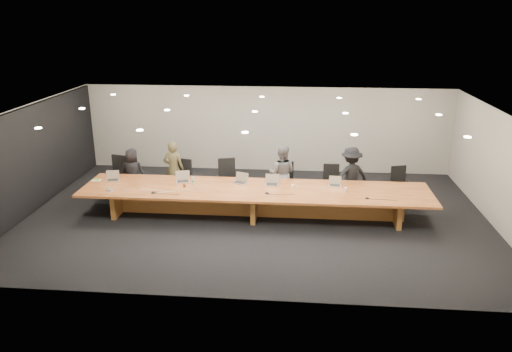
{
  "coord_description": "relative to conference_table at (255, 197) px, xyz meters",
  "views": [
    {
      "loc": [
        1.11,
        -12.06,
        5.14
      ],
      "look_at": [
        0.0,
        0.3,
        1.0
      ],
      "focal_mm": 35.0,
      "sensor_mm": 36.0,
      "label": 1
    }
  ],
  "objects": [
    {
      "name": "left_wall_panel",
      "position": [
        -5.94,
        0.0,
        0.85
      ],
      "size": [
        0.08,
        7.84,
        2.74
      ],
      "primitive_type": "cube",
      "color": "black",
      "rests_on": "ground"
    },
    {
      "name": "mic_right",
      "position": [
        2.81,
        -0.44,
        0.24
      ],
      "size": [
        0.12,
        0.12,
        0.03
      ],
      "primitive_type": "cone",
      "rotation": [
        0.0,
        0.0,
        -0.0
      ],
      "color": "black",
      "rests_on": "conference_table"
    },
    {
      "name": "notepad",
      "position": [
        -4.35,
        0.29,
        0.24
      ],
      "size": [
        0.23,
        0.19,
        0.01
      ],
      "primitive_type": "cube",
      "rotation": [
        0.0,
        0.0,
        -0.06
      ],
      "color": "white",
      "rests_on": "conference_table"
    },
    {
      "name": "laptop_b",
      "position": [
        -1.97,
        0.36,
        0.38
      ],
      "size": [
        0.43,
        0.35,
        0.29
      ],
      "primitive_type": null,
      "rotation": [
        0.0,
        0.0,
        0.25
      ],
      "color": "#C2AD94",
      "rests_on": "conference_table"
    },
    {
      "name": "person_d",
      "position": [
        2.55,
        1.15,
        0.28
      ],
      "size": [
        1.18,
        0.93,
        1.61
      ],
      "primitive_type": "imported",
      "rotation": [
        0.0,
        0.0,
        3.51
      ],
      "color": "black",
      "rests_on": "ground"
    },
    {
      "name": "person_c",
      "position": [
        0.64,
        1.2,
        0.28
      ],
      "size": [
        0.85,
        0.7,
        1.59
      ],
      "primitive_type": "imported",
      "rotation": [
        0.0,
        0.0,
        3.01
      ],
      "color": "#545456",
      "rests_on": "ground"
    },
    {
      "name": "laptop_d",
      "position": [
        0.42,
        0.33,
        0.37
      ],
      "size": [
        0.36,
        0.26,
        0.28
      ],
      "primitive_type": null,
      "rotation": [
        0.0,
        0.0,
        0.01
      ],
      "color": "#BCAA8F",
      "rests_on": "conference_table"
    },
    {
      "name": "conference_table",
      "position": [
        0.0,
        0.0,
        0.0
      ],
      "size": [
        9.0,
        1.8,
        0.75
      ],
      "color": "brown",
      "rests_on": "ground"
    },
    {
      "name": "ground",
      "position": [
        0.0,
        0.0,
        -0.52
      ],
      "size": [
        12.0,
        12.0,
        0.0
      ],
      "primitive_type": "plane",
      "color": "black",
      "rests_on": "ground"
    },
    {
      "name": "back_wall",
      "position": [
        0.0,
        4.0,
        0.88
      ],
      "size": [
        12.0,
        0.02,
        2.8
      ],
      "primitive_type": "cube",
      "color": "#B7B1A6",
      "rests_on": "ground"
    },
    {
      "name": "amber_mug",
      "position": [
        -1.84,
        -0.02,
        0.28
      ],
      "size": [
        0.09,
        0.09,
        0.1
      ],
      "primitive_type": "cylinder",
      "rotation": [
        0.0,
        0.0,
        0.14
      ],
      "color": "brown",
      "rests_on": "conference_table"
    },
    {
      "name": "chair_far_right",
      "position": [
        3.95,
        1.34,
        -0.01
      ],
      "size": [
        0.64,
        0.64,
        1.03
      ],
      "primitive_type": null,
      "rotation": [
        0.0,
        0.0,
        0.25
      ],
      "color": "black",
      "rests_on": "ground"
    },
    {
      "name": "laptop_a",
      "position": [
        -3.9,
        0.31,
        0.36
      ],
      "size": [
        0.39,
        0.32,
        0.27
      ],
      "primitive_type": null,
      "rotation": [
        0.0,
        0.0,
        0.24
      ],
      "color": "tan",
      "rests_on": "conference_table"
    },
    {
      "name": "chair_far_left",
      "position": [
        -4.15,
        1.21,
        0.06
      ],
      "size": [
        0.72,
        0.72,
        1.17
      ],
      "primitive_type": null,
      "rotation": [
        0.0,
        0.0,
        -0.23
      ],
      "color": "black",
      "rests_on": "ground"
    },
    {
      "name": "paper_cup_far",
      "position": [
        2.32,
        0.03,
        0.28
      ],
      "size": [
        0.09,
        0.09,
        0.1
      ],
      "primitive_type": "cone",
      "rotation": [
        0.0,
        0.0,
        -0.1
      ],
      "color": "white",
      "rests_on": "conference_table"
    },
    {
      "name": "chair_left",
      "position": [
        -2.23,
        1.19,
        0.04
      ],
      "size": [
        0.66,
        0.66,
        1.11
      ],
      "primitive_type": null,
      "rotation": [
        0.0,
        0.0,
        -0.19
      ],
      "color": "black",
      "rests_on": "ground"
    },
    {
      "name": "chair_right",
      "position": [
        2.04,
        1.24,
        0.01
      ],
      "size": [
        0.57,
        0.57,
        1.06
      ],
      "primitive_type": null,
      "rotation": [
        0.0,
        0.0,
        0.06
      ],
      "color": "black",
      "rests_on": "ground"
    },
    {
      "name": "water_bottle",
      "position": [
        -1.65,
        0.15,
        0.34
      ],
      "size": [
        0.08,
        0.08,
        0.21
      ],
      "primitive_type": "cylinder",
      "rotation": [
        0.0,
        0.0,
        -0.19
      ],
      "color": "#ABBBB6",
      "rests_on": "conference_table"
    },
    {
      "name": "paper_cup_near",
      "position": [
        0.97,
        0.18,
        0.27
      ],
      "size": [
        0.08,
        0.08,
        0.09
      ],
      "primitive_type": "cone",
      "rotation": [
        0.0,
        0.0,
        0.06
      ],
      "color": "white",
      "rests_on": "conference_table"
    },
    {
      "name": "chair_mid_right",
      "position": [
        0.74,
        1.29,
        0.02
      ],
      "size": [
        0.55,
        0.55,
        1.08
      ],
      "primitive_type": null,
      "rotation": [
        0.0,
        0.0,
        -0.0
      ],
      "color": "black",
      "rests_on": "ground"
    },
    {
      "name": "lime_gadget",
      "position": [
        -4.35,
        0.29,
        0.25
      ],
      "size": [
        0.16,
        0.09,
        0.02
      ],
      "primitive_type": "cube",
      "rotation": [
        0.0,
        0.0,
        -0.02
      ],
      "color": "#65BA31",
      "rests_on": "notepad"
    },
    {
      "name": "mic_center",
      "position": [
        0.33,
        -0.31,
        0.24
      ],
      "size": [
        0.16,
        0.16,
        0.03
      ],
      "primitive_type": "cone",
      "rotation": [
        0.0,
        0.0,
        0.37
      ],
      "color": "black",
      "rests_on": "conference_table"
    },
    {
      "name": "person_a",
      "position": [
        -3.63,
        1.15,
        0.19
      ],
      "size": [
        0.72,
        0.5,
        1.42
      ],
      "primitive_type": "imported",
      "rotation": [
        0.0,
        0.0,
        3.22
      ],
      "color": "black",
      "rests_on": "ground"
    },
    {
      "name": "mic_left",
      "position": [
        -2.53,
        -0.53,
        0.25
      ],
      "size": [
        0.17,
        0.17,
        0.03
      ],
      "primitive_type": "cone",
      "rotation": [
        0.0,
        0.0,
        0.25
      ],
      "color": "black",
      "rests_on": "conference_table"
    },
    {
      "name": "chair_mid_left",
      "position": [
        -0.87,
        1.19,
        0.06
      ],
      "size": [
        0.74,
        0.74,
        1.17
      ],
      "primitive_type": null,
      "rotation": [
        0.0,
        0.0,
        0.3
      ],
      "color": "black",
      "rests_on": "ground"
    },
    {
      "name": "laptop_c",
      "position": [
        -0.44,
        0.4,
        0.37
      ],
      "size": [
        0.42,
        0.37,
        0.28
      ],
      "primitive_type": null,
      "rotation": [
        0.0,
        0.0,
        -0.39
      ],
      "color": "#C3B495",
      "rests_on": "conference_table"
    },
    {
      "name": "person_b",
      "position": [
        -2.44,
        1.22,
        0.3
      ],
      "size": [
        0.62,
        0.42,
        1.65
      ],
      "primitive_type": "imported",
      "rotation": [
        0.0,
        0.0,
        3.09
      ],
      "color": "#3D3821",
      "rests_on": "ground"
    },
    {
      "name": "laptop_e",
      "position": [
        2.07,
        0.4,
        0.36
      ],
      "size": [
        0.34,
        0.26,
        0.25
      ],
      "primitive_type": null,
      "rotation": [
        0.0,
        0.0,
        -0.08
      ],
      "color": "#C2B394",
      "rests_on": "conference_table"
    },
    {
      "name": "av_box",
      "position": [
        -3.69,
        -0.45,
        0.24
      ],
      "size": [
        0.21,
        0.18,
        0.03
      ],
      "primitive_type": "cube",
      "rotation": [
        0.0,
        0.0,
        -0.36
      ],
      "color": "#ABABB0",
      "rests_on": "conference_table"
    }
  ]
}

